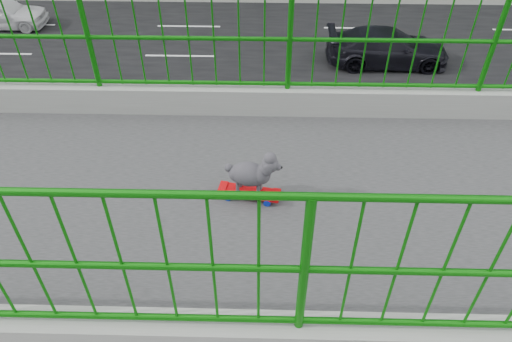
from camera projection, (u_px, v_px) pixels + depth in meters
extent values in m
cube|color=black|center=(169.00, 93.00, 18.73)|extent=(18.00, 90.00, 0.02)
cube|color=red|center=(249.00, 192.00, 4.25)|extent=(0.25, 0.57, 0.02)
cube|color=#99999E|center=(230.00, 191.00, 4.29)|extent=(0.10, 0.05, 0.02)
cylinder|color=#071E99|center=(232.00, 187.00, 4.35)|extent=(0.04, 0.07, 0.06)
sphere|color=yellow|center=(232.00, 187.00, 4.35)|extent=(0.03, 0.03, 0.03)
cylinder|color=#071E99|center=(228.00, 197.00, 4.24)|extent=(0.04, 0.07, 0.06)
sphere|color=yellow|center=(228.00, 197.00, 4.24)|extent=(0.03, 0.03, 0.03)
cube|color=#99999E|center=(269.00, 196.00, 4.23)|extent=(0.10, 0.05, 0.02)
cylinder|color=#071E99|center=(270.00, 192.00, 4.29)|extent=(0.04, 0.07, 0.06)
sphere|color=yellow|center=(270.00, 192.00, 4.29)|extent=(0.03, 0.03, 0.03)
cylinder|color=#071E99|center=(267.00, 203.00, 4.19)|extent=(0.04, 0.07, 0.06)
sphere|color=yellow|center=(267.00, 203.00, 4.19)|extent=(0.03, 0.03, 0.03)
ellipsoid|color=#2B292E|center=(249.00, 174.00, 4.11)|extent=(0.26, 0.35, 0.22)
sphere|color=#2B292E|center=(270.00, 164.00, 3.99)|extent=(0.14, 0.14, 0.14)
sphere|color=black|center=(281.00, 167.00, 3.99)|extent=(0.02, 0.02, 0.02)
sphere|color=#2B292E|center=(229.00, 168.00, 4.11)|extent=(0.07, 0.07, 0.07)
cylinder|color=#2B292E|center=(260.00, 183.00, 4.22)|extent=(0.03, 0.03, 0.13)
cylinder|color=#2B292E|center=(258.00, 191.00, 4.15)|extent=(0.03, 0.03, 0.13)
cylinder|color=#2B292E|center=(240.00, 181.00, 4.24)|extent=(0.03, 0.03, 0.13)
cylinder|color=#2B292E|center=(238.00, 188.00, 4.18)|extent=(0.03, 0.03, 0.13)
imported|color=red|center=(309.00, 214.00, 12.92)|extent=(1.54, 3.84, 1.31)
imported|color=black|center=(388.00, 47.00, 20.06)|extent=(2.05, 5.04, 1.46)
imported|color=silver|center=(1.00, 12.00, 22.82)|extent=(1.66, 4.12, 1.41)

